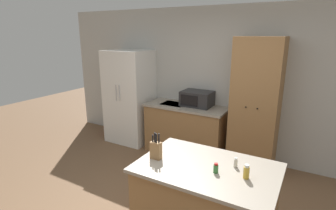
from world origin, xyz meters
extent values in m
cube|color=#B2B2AD|center=(0.00, 2.33, 1.30)|extent=(7.20, 0.06, 2.60)
cube|color=white|center=(-1.97, 1.97, 0.92)|extent=(0.86, 0.67, 1.83)
cylinder|color=silver|center=(-2.01, 1.62, 1.06)|extent=(0.02, 0.02, 0.30)
cylinder|color=silver|center=(-1.93, 1.62, 1.06)|extent=(0.02, 0.02, 0.30)
cube|color=olive|center=(-0.72, 2.00, 0.43)|extent=(1.43, 0.60, 0.87)
cube|color=gray|center=(-0.72, 2.00, 0.88)|extent=(1.47, 0.64, 0.03)
cube|color=#9EA0A3|center=(-0.98, 2.00, 0.89)|extent=(0.44, 0.34, 0.01)
cube|color=olive|center=(0.47, 2.02, 1.05)|extent=(0.69, 0.56, 2.10)
sphere|color=black|center=(0.38, 1.73, 1.09)|extent=(0.02, 0.02, 0.02)
sphere|color=black|center=(0.55, 1.73, 1.09)|extent=(0.02, 0.02, 0.02)
cube|color=olive|center=(0.42, 0.14, 0.42)|extent=(1.30, 0.85, 0.85)
cube|color=gray|center=(0.42, 0.14, 0.87)|extent=(1.36, 0.91, 0.03)
cube|color=#232326|center=(-0.55, 2.08, 1.03)|extent=(0.53, 0.39, 0.26)
cube|color=black|center=(-0.61, 1.89, 1.03)|extent=(0.32, 0.01, 0.18)
cube|color=olive|center=(-0.11, 0.03, 0.97)|extent=(0.11, 0.07, 0.18)
cylinder|color=black|center=(-0.15, 0.03, 1.10)|extent=(0.02, 0.02, 0.08)
cylinder|color=black|center=(-0.12, 0.03, 1.12)|extent=(0.02, 0.02, 0.10)
cylinder|color=black|center=(-0.10, 0.03, 1.12)|extent=(0.02, 0.02, 0.10)
cylinder|color=black|center=(-0.08, 0.04, 1.12)|extent=(0.02, 0.02, 0.10)
cylinder|color=gold|center=(0.80, 0.11, 0.94)|extent=(0.05, 0.05, 0.11)
cylinder|color=silver|center=(0.80, 0.11, 1.01)|extent=(0.04, 0.04, 0.02)
cylinder|color=beige|center=(0.66, 0.27, 0.92)|extent=(0.04, 0.04, 0.08)
cylinder|color=silver|center=(0.66, 0.27, 0.97)|extent=(0.03, 0.03, 0.02)
cylinder|color=#337033|center=(0.53, 0.07, 0.92)|extent=(0.05, 0.05, 0.08)
cylinder|color=red|center=(0.53, 0.07, 0.97)|extent=(0.03, 0.03, 0.02)
cylinder|color=red|center=(-2.64, 1.97, 0.17)|extent=(0.11, 0.11, 0.33)
cylinder|color=black|center=(-2.64, 1.97, 0.36)|extent=(0.05, 0.05, 0.06)
camera|label=1|loc=(1.24, -2.07, 2.15)|focal=28.00mm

